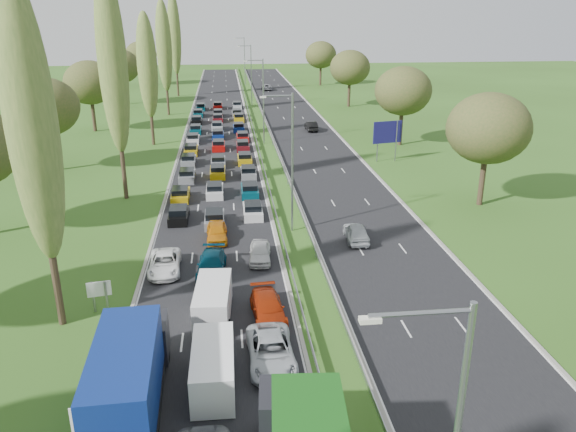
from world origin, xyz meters
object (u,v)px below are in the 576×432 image
near_car_2 (165,263)px  white_van_front (213,365)px  direction_sign (387,134)px  info_sign (99,292)px  blue_lorry (130,375)px  white_van_rear (213,300)px

near_car_2 → white_van_front: size_ratio=0.90×
near_car_2 → white_van_front: bearing=-76.7°
white_van_front → direction_sign: (21.48, 43.89, 2.46)m
white_van_front → info_sign: bearing=131.7°
near_car_2 → direction_sign: bearing=48.0°
near_car_2 → white_van_front: white_van_front is taller
blue_lorry → white_van_rear: (3.71, 8.89, -1.07)m
info_sign → blue_lorry: bearing=-71.0°
white_van_front → near_car_2: bearing=105.7°
near_car_2 → white_van_front: 14.34m
white_van_front → blue_lorry: bearing=-153.4°
near_car_2 → direction_sign: direction_sign is taller
info_sign → direction_sign: (28.80, 35.56, 2.20)m
near_car_2 → blue_lorry: bearing=-92.2°
white_van_front → direction_sign: 48.93m
near_car_2 → blue_lorry: blue_lorry is taller
blue_lorry → direction_sign: 52.31m
blue_lorry → white_van_front: bearing=24.3°
white_van_front → info_sign: white_van_front is taller
near_car_2 → info_sign: 6.57m
blue_lorry → white_van_front: 4.38m
white_van_front → white_van_rear: white_van_front is taller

